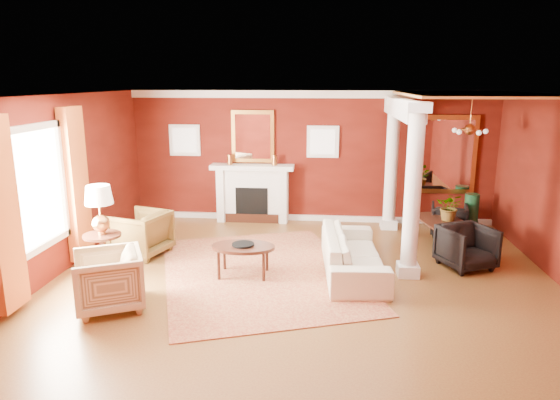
# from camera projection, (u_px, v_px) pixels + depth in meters

# --- Properties ---
(ground) EXTENTS (8.00, 8.00, 0.00)m
(ground) POSITION_uv_depth(u_px,v_px,m) (303.00, 279.00, 8.03)
(ground) COLOR brown
(ground) RESTS_ON ground
(room_shell) EXTENTS (8.04, 7.04, 2.92)m
(room_shell) POSITION_uv_depth(u_px,v_px,m) (304.00, 155.00, 7.56)
(room_shell) COLOR #63170D
(room_shell) RESTS_ON ground
(fireplace) EXTENTS (1.85, 0.42, 1.29)m
(fireplace) POSITION_uv_depth(u_px,v_px,m) (253.00, 193.00, 11.21)
(fireplace) COLOR white
(fireplace) RESTS_ON ground
(overmantel_mirror) EXTENTS (0.95, 0.07, 1.15)m
(overmantel_mirror) POSITION_uv_depth(u_px,v_px,m) (253.00, 137.00, 11.05)
(overmantel_mirror) COLOR gold
(overmantel_mirror) RESTS_ON fireplace
(flank_window_left) EXTENTS (0.70, 0.07, 0.70)m
(flank_window_left) POSITION_uv_depth(u_px,v_px,m) (185.00, 140.00, 11.22)
(flank_window_left) COLOR white
(flank_window_left) RESTS_ON room_shell
(flank_window_right) EXTENTS (0.70, 0.07, 0.70)m
(flank_window_right) POSITION_uv_depth(u_px,v_px,m) (323.00, 142.00, 10.94)
(flank_window_right) COLOR white
(flank_window_right) RESTS_ON room_shell
(left_window) EXTENTS (0.21, 2.55, 2.60)m
(left_window) POSITION_uv_depth(u_px,v_px,m) (42.00, 196.00, 7.47)
(left_window) COLOR white
(left_window) RESTS_ON room_shell
(column_front) EXTENTS (0.36, 0.36, 2.80)m
(column_front) POSITION_uv_depth(u_px,v_px,m) (413.00, 191.00, 7.83)
(column_front) COLOR white
(column_front) RESTS_ON ground
(column_back) EXTENTS (0.36, 0.36, 2.80)m
(column_back) POSITION_uv_depth(u_px,v_px,m) (392.00, 163.00, 10.45)
(column_back) COLOR white
(column_back) RESTS_ON ground
(header_beam) EXTENTS (0.30, 3.20, 0.32)m
(header_beam) POSITION_uv_depth(u_px,v_px,m) (402.00, 108.00, 9.10)
(header_beam) COLOR white
(header_beam) RESTS_ON column_front
(amber_ceiling) EXTENTS (2.30, 3.40, 0.04)m
(amber_ceiling) POSITION_uv_depth(u_px,v_px,m) (471.00, 95.00, 8.79)
(amber_ceiling) COLOR #E28D42
(amber_ceiling) RESTS_ON room_shell
(dining_mirror) EXTENTS (1.30, 0.07, 1.70)m
(dining_mirror) POSITION_uv_depth(u_px,v_px,m) (446.00, 155.00, 10.75)
(dining_mirror) COLOR gold
(dining_mirror) RESTS_ON room_shell
(chandelier) EXTENTS (0.60, 0.62, 0.75)m
(chandelier) POSITION_uv_depth(u_px,v_px,m) (470.00, 130.00, 8.98)
(chandelier) COLOR #BE7B3B
(chandelier) RESTS_ON room_shell
(crown_trim) EXTENTS (8.00, 0.08, 0.16)m
(crown_trim) POSITION_uv_depth(u_px,v_px,m) (312.00, 94.00, 10.72)
(crown_trim) COLOR white
(crown_trim) RESTS_ON room_shell
(base_trim) EXTENTS (8.00, 0.08, 0.12)m
(base_trim) POSITION_uv_depth(u_px,v_px,m) (310.00, 218.00, 11.37)
(base_trim) COLOR white
(base_trim) RESTS_ON ground
(rug) EXTENTS (4.20, 4.83, 0.02)m
(rug) POSITION_uv_depth(u_px,v_px,m) (259.00, 272.00, 8.29)
(rug) COLOR maroon
(rug) RESTS_ON ground
(sofa) EXTENTS (0.83, 2.37, 0.91)m
(sofa) POSITION_uv_depth(u_px,v_px,m) (353.00, 247.00, 8.19)
(sofa) COLOR #F3EACD
(sofa) RESTS_ON ground
(armchair_leopard) EXTENTS (1.04, 1.08, 0.90)m
(armchair_leopard) POSITION_uv_depth(u_px,v_px,m) (141.00, 231.00, 9.06)
(armchair_leopard) COLOR black
(armchair_leopard) RESTS_ON ground
(armchair_stripe) EXTENTS (1.13, 1.15, 0.91)m
(armchair_stripe) POSITION_uv_depth(u_px,v_px,m) (108.00, 278.00, 6.91)
(armchair_stripe) COLOR #CBAE87
(armchair_stripe) RESTS_ON ground
(coffee_table) EXTENTS (1.03, 1.03, 0.52)m
(coffee_table) POSITION_uv_depth(u_px,v_px,m) (243.00, 248.00, 8.06)
(coffee_table) COLOR black
(coffee_table) RESTS_ON ground
(coffee_book) EXTENTS (0.17, 0.05, 0.23)m
(coffee_book) POSITION_uv_depth(u_px,v_px,m) (239.00, 238.00, 8.05)
(coffee_book) COLOR black
(coffee_book) RESTS_ON coffee_table
(side_table) EXTENTS (0.60, 0.60, 1.51)m
(side_table) POSITION_uv_depth(u_px,v_px,m) (100.00, 216.00, 7.95)
(side_table) COLOR black
(side_table) RESTS_ON ground
(dining_table) EXTENTS (0.80, 1.51, 0.80)m
(dining_table) POSITION_uv_depth(u_px,v_px,m) (445.00, 227.00, 9.50)
(dining_table) COLOR black
(dining_table) RESTS_ON ground
(dining_chair_near) EXTENTS (1.01, 0.99, 0.80)m
(dining_chair_near) POSITION_uv_depth(u_px,v_px,m) (467.00, 245.00, 8.43)
(dining_chair_near) COLOR black
(dining_chair_near) RESTS_ON ground
(dining_chair_far) EXTENTS (0.81, 0.78, 0.72)m
(dining_chair_far) POSITION_uv_depth(u_px,v_px,m) (449.00, 218.00, 10.22)
(dining_chair_far) COLOR black
(dining_chair_far) RESTS_ON ground
(green_urn) EXTENTS (0.34, 0.34, 0.81)m
(green_urn) POSITION_uv_depth(u_px,v_px,m) (471.00, 216.00, 10.55)
(green_urn) COLOR #154224
(green_urn) RESTS_ON ground
(potted_plant) EXTENTS (0.63, 0.67, 0.42)m
(potted_plant) POSITION_uv_depth(u_px,v_px,m) (451.00, 195.00, 9.41)
(potted_plant) COLOR #26591E
(potted_plant) RESTS_ON dining_table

